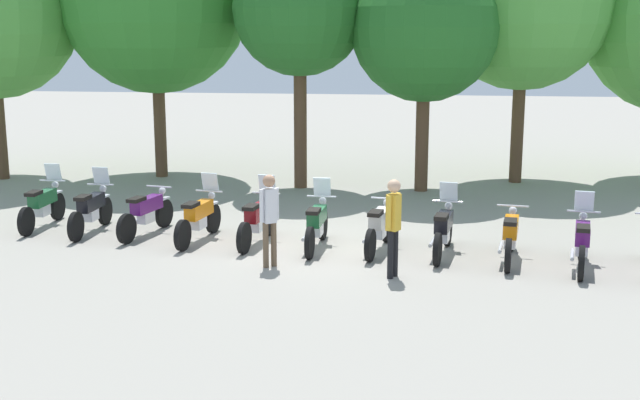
% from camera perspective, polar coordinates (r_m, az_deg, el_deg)
% --- Properties ---
extents(ground_plane, '(80.00, 80.00, 0.00)m').
position_cam_1_polar(ground_plane, '(16.86, -0.21, -3.34)').
color(ground_plane, gray).
extents(motorcycle_0, '(0.62, 2.19, 1.37)m').
position_cam_1_polar(motorcycle_0, '(19.52, -18.71, -0.31)').
color(motorcycle_0, black).
rests_on(motorcycle_0, ground_plane).
extents(motorcycle_1, '(0.62, 2.19, 1.37)m').
position_cam_1_polar(motorcycle_1, '(18.71, -15.61, -0.63)').
color(motorcycle_1, black).
rests_on(motorcycle_1, ground_plane).
extents(motorcycle_2, '(0.76, 2.16, 0.99)m').
position_cam_1_polar(motorcycle_2, '(18.20, -11.97, -0.84)').
color(motorcycle_2, black).
rests_on(motorcycle_2, ground_plane).
extents(motorcycle_3, '(0.69, 2.18, 1.37)m').
position_cam_1_polar(motorcycle_3, '(17.48, -8.41, -1.18)').
color(motorcycle_3, black).
rests_on(motorcycle_3, ground_plane).
extents(motorcycle_4, '(0.68, 2.18, 1.37)m').
position_cam_1_polar(motorcycle_4, '(17.13, -4.35, -1.35)').
color(motorcycle_4, black).
rests_on(motorcycle_4, ground_plane).
extents(motorcycle_5, '(0.62, 2.19, 1.37)m').
position_cam_1_polar(motorcycle_5, '(16.72, -0.22, -1.64)').
color(motorcycle_5, black).
rests_on(motorcycle_5, ground_plane).
extents(motorcycle_6, '(0.71, 2.18, 0.99)m').
position_cam_1_polar(motorcycle_6, '(16.58, 4.15, -1.84)').
color(motorcycle_6, black).
rests_on(motorcycle_6, ground_plane).
extents(motorcycle_7, '(0.69, 2.18, 1.37)m').
position_cam_1_polar(motorcycle_7, '(16.43, 8.57, -2.02)').
color(motorcycle_7, black).
rests_on(motorcycle_7, ground_plane).
extents(motorcycle_8, '(0.68, 2.18, 0.99)m').
position_cam_1_polar(motorcycle_8, '(16.24, 13.08, -2.41)').
color(motorcycle_8, black).
rests_on(motorcycle_8, ground_plane).
extents(motorcycle_9, '(0.72, 2.17, 1.37)m').
position_cam_1_polar(motorcycle_9, '(16.10, 17.74, -2.75)').
color(motorcycle_9, black).
rests_on(motorcycle_9, ground_plane).
extents(person_0, '(0.36, 0.33, 1.77)m').
position_cam_1_polar(person_0, '(15.32, -3.54, -0.90)').
color(person_0, brown).
rests_on(person_0, ground_plane).
extents(person_1, '(0.32, 0.39, 1.80)m').
position_cam_1_polar(person_1, '(14.69, 5.12, -1.37)').
color(person_1, black).
rests_on(person_1, ground_plane).
extents(tree_2, '(3.67, 3.67, 6.78)m').
position_cam_1_polar(tree_2, '(22.84, -1.42, 13.09)').
color(tree_2, brown).
rests_on(tree_2, ground_plane).
extents(tree_3, '(3.99, 3.99, 6.44)m').
position_cam_1_polar(tree_3, '(22.51, 7.30, 11.78)').
color(tree_3, brown).
rests_on(tree_3, ground_plane).
extents(tree_4, '(4.99, 4.99, 7.66)m').
position_cam_1_polar(tree_4, '(24.35, 13.97, 13.24)').
color(tree_4, brown).
rests_on(tree_4, ground_plane).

